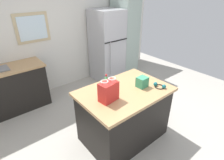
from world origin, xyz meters
The scene contains 10 objects.
ground centered at (0.00, 0.00, 0.00)m, with size 6.85×6.85×0.00m, color #ADA89E.
back_wall centered at (-0.01, 2.30, 1.31)m, with size 5.71×0.13×2.62m.
kitchen_island centered at (-0.07, -0.05, 0.46)m, with size 1.36×0.94×0.91m.
refrigerator centered at (1.09, 1.86, 0.91)m, with size 0.70×0.76×1.81m.
tall_cabinet centered at (1.70, 1.86, 1.06)m, with size 0.48×0.68×2.11m.
sink_counter centered at (-1.24, 1.94, 0.47)m, with size 1.25×0.61×1.11m.
shopping_bag centered at (-0.42, -0.11, 1.05)m, with size 0.27×0.19×0.32m.
small_box centered at (0.21, -0.14, 0.99)m, with size 0.16×0.14×0.16m, color #388E66.
bottle centered at (-0.27, 0.13, 1.02)m, with size 0.06×0.06×0.25m.
ear_defenders centered at (0.41, -0.33, 0.93)m, with size 0.19×0.19×0.06m.
Camera 1 is at (-1.67, -1.71, 2.29)m, focal length 28.73 mm.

